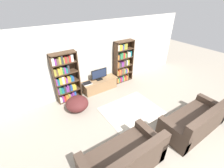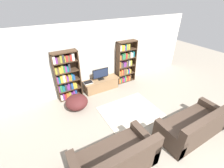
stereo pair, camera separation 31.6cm
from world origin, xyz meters
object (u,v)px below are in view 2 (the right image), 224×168
Objects in this scene: bookshelf_left at (66,76)px; bookshelf_right at (125,63)px; couch_right_sofa at (194,126)px; tv_stand at (101,84)px; television at (101,74)px; beanbag_ottoman at (77,102)px; couch_left_sectional at (115,160)px; laptop at (88,82)px.

bookshelf_left is 1.00× the size of bookshelf_right.
bookshelf_right is 3.47m from couch_right_sofa.
tv_stand is at bearing 109.71° from couch_right_sofa.
bookshelf_left is at bearing 175.67° from television.
couch_left_sectional is at bearing -88.75° from beanbag_ottoman.
bookshelf_right reaches higher than couch_right_sofa.
laptop is at bearing -176.71° from bookshelf_right.
couch_right_sofa is (1.18, -3.31, 0.06)m from tv_stand.
bookshelf_right is at bearing 3.29° from laptop.
bookshelf_left is 2.39× the size of beanbag_ottoman.
television reaches higher than beanbag_ottoman.
bookshelf_left is 1.25× the size of tv_stand.
bookshelf_right is 1.22m from television.
tv_stand is 0.71× the size of couch_right_sofa.
couch_left_sectional is at bearing -110.88° from television.
bookshelf_left is 2.72× the size of television.
bookshelf_left is 1.45m from tv_stand.
beanbag_ottoman is at bearing -153.31° from tv_stand.
tv_stand is 0.78× the size of couch_left_sectional.
television is 0.88× the size of beanbag_ottoman.
television is at bearing -4.33° from bookshelf_left.
tv_stand is 0.60m from laptop.
beanbag_ottoman is at bearing -86.15° from bookshelf_left.
tv_stand is 2.17× the size of television.
tv_stand is 3.30m from couch_left_sectional.
bookshelf_right is (2.48, 0.00, -0.01)m from bookshelf_left.
beanbag_ottoman is (-0.69, -0.64, -0.25)m from laptop.
laptop is at bearing -7.66° from bookshelf_left.
television is at bearing -175.33° from bookshelf_right.
couch_left_sectional reaches higher than tv_stand.
bookshelf_right is 1.79m from laptop.
television reaches higher than couch_left_sectional.
bookshelf_right reaches higher than tv_stand.
bookshelf_right is at bearing 89.75° from couch_right_sofa.
tv_stand is at bearing 26.69° from beanbag_ottoman.
bookshelf_right is at bearing 4.67° from television.
tv_stand is at bearing -90.00° from television.
bookshelf_left reaches higher than couch_left_sectional.
laptop is 0.17× the size of couch_right_sofa.
television is (1.28, -0.10, -0.19)m from bookshelf_left.
bookshelf_right reaches higher than couch_left_sectional.
bookshelf_right reaches higher than laptop.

